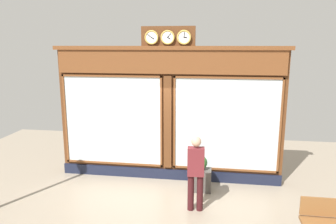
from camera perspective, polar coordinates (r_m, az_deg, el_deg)
shop_facade at (r=8.51m, az=0.13°, el=-0.26°), size 6.06×0.42×4.04m
pedestrian at (r=7.06m, az=4.96°, el=-10.30°), size 0.37×0.24×1.69m
planter_box at (r=8.23m, az=5.69°, el=-11.90°), size 0.56×0.36×0.56m
planter_shrub at (r=8.05m, az=5.75°, el=-8.94°), size 0.35×0.35×0.35m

